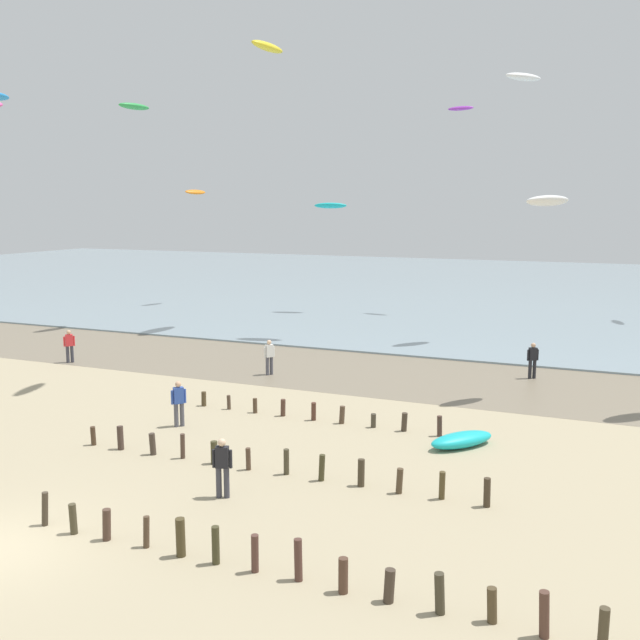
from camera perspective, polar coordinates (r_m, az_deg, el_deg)
The scene contains 18 objects.
wet_sand_strip at distance 35.84m, azimuth 0.46°, elevation -3.89°, with size 120.00×8.67×0.01m, color #7A6D59.
sea at distance 73.30m, azimuth 12.22°, elevation 2.64°, with size 160.00×70.00×0.10m, color #7F939E.
groyne_near at distance 15.95m, azimuth 2.32°, elevation -19.57°, with size 16.39×0.35×0.96m.
groyne_mid at distance 22.30m, azimuth -4.14°, elevation -11.07°, with size 13.42×0.37×0.83m.
groyne_far at distance 27.50m, azimuth -0.97°, elevation -7.26°, with size 11.15×0.33×0.75m.
person_nearest_camera at distance 34.45m, azimuth -4.06°, elevation -2.89°, with size 0.38×0.49×1.71m.
person_mid_beach at distance 20.45m, azimuth -7.78°, elevation -11.44°, with size 0.55×0.32×1.71m.
person_by_waterline at distance 39.23m, azimuth -19.32°, elevation -1.91°, with size 0.42×0.44×1.71m.
person_left_flank at distance 35.09m, azimuth 16.57°, elevation -3.03°, with size 0.50×0.38×1.71m.
person_right_flank at distance 26.97m, azimuth -11.18°, elevation -6.44°, with size 0.40×0.45×1.71m.
grounded_kite at distance 24.96m, azimuth 11.21°, elevation -9.33°, with size 2.48×0.89×0.50m, color #19B2B7.
kite_aloft_1 at distance 47.89m, azimuth -4.21°, elevation 20.86°, with size 3.27×1.05×0.52m, color yellow.
kite_aloft_2 at distance 49.06m, azimuth -14.58°, elevation 16.13°, with size 2.41×0.77×0.39m, color green.
kite_aloft_4 at distance 53.84m, azimuth 0.84°, elevation 9.09°, with size 2.41×0.77×0.39m, color #19B2B7.
kite_aloft_6 at distance 54.82m, azimuth 11.13°, elevation 16.20°, with size 1.92×0.61×0.31m, color purple.
kite_aloft_8 at distance 44.01m, azimuth 15.87°, elevation 18.11°, with size 2.62×0.84×0.42m, color white.
kite_aloft_9 at distance 59.08m, azimuth -9.89°, elevation 10.00°, with size 2.04×0.65×0.33m, color orange.
kite_aloft_12 at distance 30.75m, azimuth 17.67°, elevation 9.03°, with size 2.32×0.74×0.37m, color white.
Camera 1 is at (13.25, -11.73, 8.08)m, focal length 40.21 mm.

